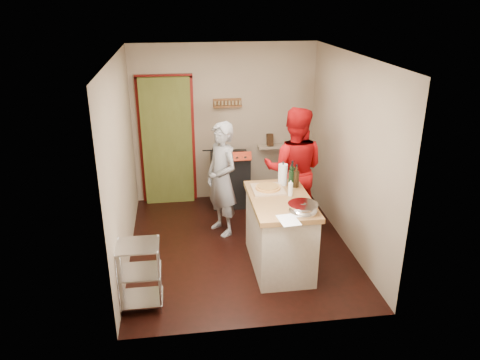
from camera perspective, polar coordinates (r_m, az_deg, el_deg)
name	(u,v)px	position (r m, az deg, el deg)	size (l,w,h in m)	color
floor	(239,245)	(6.65, -0.11, -7.95)	(3.50, 3.50, 0.00)	black
back_wall	(186,134)	(7.81, -6.60, 5.54)	(3.00, 0.44, 2.60)	tan
left_wall	(122,164)	(6.10, -14.23, 1.96)	(0.04, 3.50, 2.60)	tan
right_wall	(349,153)	(6.48, 13.17, 3.22)	(0.04, 3.50, 2.60)	tan
ceiling	(239,55)	(5.81, -0.13, 14.98)	(3.00, 3.50, 0.02)	white
stove	(230,179)	(7.73, -1.20, 0.18)	(0.60, 0.63, 1.00)	black
wire_shelving	(139,273)	(5.37, -12.19, -10.97)	(0.48, 0.40, 0.80)	silver
island	(280,231)	(5.99, 4.89, -6.17)	(0.74, 1.39, 1.26)	beige
person_stripe	(222,179)	(6.67, -2.23, 0.08)	(0.61, 0.40, 1.67)	#A1A1A5
person_red	(294,170)	(6.83, 6.59, 1.26)	(0.90, 0.70, 1.84)	#B30B0E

